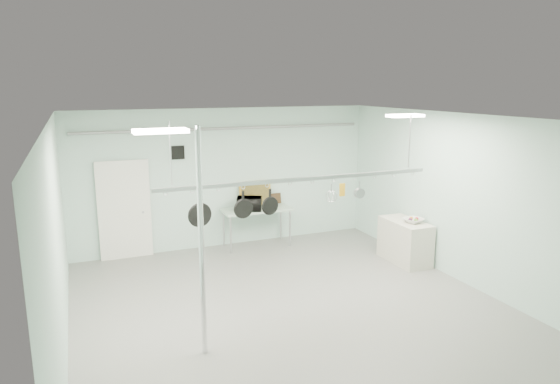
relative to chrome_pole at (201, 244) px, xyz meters
name	(u,v)px	position (x,y,z in m)	size (l,w,h in m)	color
floor	(297,314)	(1.70, 0.60, -1.60)	(8.00, 8.00, 0.00)	gray
ceiling	(298,120)	(1.70, 0.60, 1.59)	(7.00, 8.00, 0.02)	silver
back_wall	(226,178)	(1.70, 4.59, 0.00)	(7.00, 0.02, 3.20)	#B0D3C7
right_wall	(469,201)	(5.19, 0.60, 0.00)	(0.02, 8.00, 3.20)	#B0D3C7
door	(125,211)	(-0.60, 4.54, -0.55)	(1.10, 0.10, 2.20)	silver
wall_vent	(178,153)	(0.60, 4.57, 0.65)	(0.30, 0.04, 0.30)	black
conduit_pipe	(226,128)	(1.70, 4.50, 1.15)	(0.07, 0.07, 6.60)	gray
chrome_pole	(201,244)	(0.00, 0.00, 0.00)	(0.08, 0.08, 3.20)	silver
prep_table	(257,212)	(2.30, 4.20, -0.77)	(1.60, 0.70, 0.91)	#9EBAA6
side_cabinet	(405,241)	(4.85, 2.00, -1.15)	(0.60, 1.20, 0.90)	beige
pot_rack	(301,177)	(1.90, 0.90, 0.63)	(4.80, 0.06, 1.00)	#B7B7BC
light_panel_left	(160,131)	(-0.50, -0.20, 1.56)	(0.65, 0.30, 0.05)	white
light_panel_right	(405,116)	(4.10, 1.20, 1.56)	(0.65, 0.30, 0.05)	white
microwave	(249,204)	(2.09, 4.10, -0.54)	(0.55, 0.38, 0.31)	black
coffee_canister	(253,205)	(2.21, 4.19, -0.61)	(0.14, 0.14, 0.18)	silver
painting_large	(255,193)	(2.37, 4.50, -0.41)	(0.78, 0.05, 0.58)	#C38B34
painting_small	(275,198)	(2.88, 4.50, -0.57)	(0.30, 0.04, 0.25)	#332111
fruit_bowl	(413,220)	(4.91, 1.83, -0.65)	(0.39, 0.39, 0.10)	silver
skillet_left	(200,211)	(0.20, 0.90, 0.23)	(0.37, 0.06, 0.51)	black
skillet_mid	(243,204)	(0.90, 0.90, 0.27)	(0.31, 0.06, 0.43)	black
skillet_right	(270,202)	(1.35, 0.90, 0.27)	(0.30, 0.06, 0.42)	black
whisk	(331,193)	(2.46, 0.90, 0.32)	(0.20, 0.20, 0.33)	silver
grater	(342,190)	(2.67, 0.90, 0.36)	(0.10, 0.02, 0.24)	gold
saucepan	(359,190)	(3.00, 0.90, 0.33)	(0.18, 0.10, 0.30)	#A9A9AD
fruit_cluster	(413,219)	(4.91, 1.83, -0.61)	(0.24, 0.24, 0.09)	#AC0F1E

